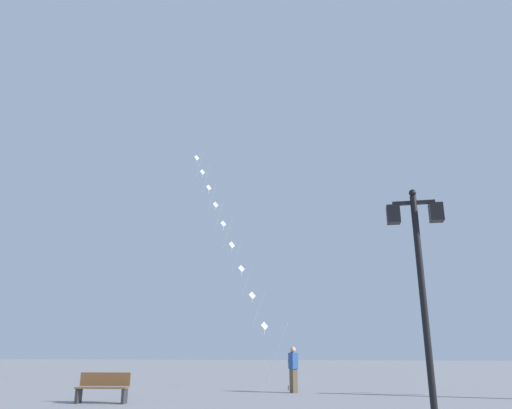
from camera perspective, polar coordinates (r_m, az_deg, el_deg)
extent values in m
plane|color=gray|center=(22.24, 9.45, -20.75)|extent=(160.00, 160.00, 0.00)
cylinder|color=black|center=(10.78, 19.28, -11.33)|extent=(0.14, 0.14, 4.81)
sphere|color=black|center=(11.27, 18.05, 1.31)|extent=(0.16, 0.16, 0.16)
cube|color=black|center=(11.20, 18.15, 0.19)|extent=(0.91, 0.08, 0.08)
cube|color=black|center=(11.08, 15.96, -1.17)|extent=(0.28, 0.28, 0.40)
cube|color=beige|center=(11.08, 15.96, -1.17)|extent=(0.19, 0.19, 0.30)
cube|color=black|center=(11.20, 20.56, -0.90)|extent=(0.28, 0.28, 0.40)
cube|color=beige|center=(11.20, 20.56, -0.90)|extent=(0.19, 0.19, 0.30)
cylinder|color=brown|center=(21.33, 3.88, -20.85)|extent=(0.06, 0.06, 0.18)
cylinder|color=silver|center=(22.19, 2.36, -17.27)|extent=(1.32, 1.67, 2.51)
cylinder|color=silver|center=(23.75, 0.26, -12.40)|extent=(0.82, 1.03, 1.55)
cylinder|color=silver|center=(25.07, -1.12, -9.11)|extent=(0.82, 1.03, 1.55)
cylinder|color=silver|center=(26.46, -2.33, -6.15)|extent=(0.82, 1.03, 1.55)
cylinder|color=silver|center=(27.94, -3.40, -3.50)|extent=(0.82, 1.03, 1.55)
cylinder|color=silver|center=(29.47, -4.36, -1.12)|extent=(0.82, 1.03, 1.55)
cylinder|color=silver|center=(31.06, -5.22, 1.03)|extent=(0.82, 1.03, 1.55)
cylinder|color=silver|center=(32.69, -6.00, 2.96)|extent=(0.82, 1.03, 1.55)
cylinder|color=silver|center=(34.36, -6.70, 4.71)|extent=(0.82, 1.03, 1.55)
cube|color=white|center=(23.14, 1.01, -14.17)|extent=(0.31, 0.23, 0.38)
cylinder|color=white|center=(23.12, 1.02, -14.85)|extent=(0.04, 0.05, 0.25)
cube|color=white|center=(24.40, -0.45, -10.71)|extent=(0.33, 0.20, 0.38)
cylinder|color=white|center=(24.37, -0.45, -11.31)|extent=(0.02, 0.03, 0.21)
cube|color=white|center=(25.76, -1.74, -7.59)|extent=(0.33, 0.20, 0.38)
cylinder|color=white|center=(25.71, -1.75, -8.19)|extent=(0.03, 0.04, 0.24)
cube|color=white|center=(27.19, -2.88, -4.79)|extent=(0.28, 0.27, 0.38)
cylinder|color=white|center=(27.14, -2.89, -5.35)|extent=(0.03, 0.03, 0.23)
cube|color=white|center=(28.70, -3.89, -2.28)|extent=(0.31, 0.23, 0.38)
cylinder|color=white|center=(28.62, -3.90, -2.83)|extent=(0.04, 0.05, 0.26)
cube|color=white|center=(30.26, -4.80, -0.02)|extent=(0.33, 0.21, 0.38)
cylinder|color=white|center=(30.18, -4.81, -0.48)|extent=(0.03, 0.04, 0.21)
cube|color=white|center=(31.87, -5.62, 2.02)|extent=(0.26, 0.29, 0.38)
cylinder|color=white|center=(31.78, -5.63, 1.54)|extent=(0.03, 0.03, 0.27)
cube|color=white|center=(33.52, -6.36, 3.86)|extent=(0.33, 0.21, 0.38)
cylinder|color=white|center=(33.42, -6.37, 3.41)|extent=(0.03, 0.03, 0.26)
cube|color=white|center=(35.21, -7.03, 5.52)|extent=(0.30, 0.24, 0.38)
cylinder|color=white|center=(35.11, -7.05, 5.10)|extent=(0.03, 0.04, 0.25)
cube|color=brown|center=(19.93, 4.47, -20.07)|extent=(0.33, 0.36, 0.90)
cube|color=#264C8C|center=(19.90, 4.42, -17.97)|extent=(0.41, 0.45, 0.60)
sphere|color=tan|center=(19.90, 4.40, -16.76)|extent=(0.22, 0.22, 0.22)
cylinder|color=#264C8C|center=(20.10, 4.11, -17.48)|extent=(0.29, 0.37, 0.50)
cube|color=brown|center=(16.54, -17.77, -19.98)|extent=(1.64, 0.62, 0.04)
cube|color=brown|center=(16.73, -17.42, -19.14)|extent=(1.59, 0.24, 0.40)
cube|color=#262628|center=(16.82, -20.28, -20.46)|extent=(0.13, 0.39, 0.45)
cube|color=#262628|center=(16.32, -15.32, -21.01)|extent=(0.13, 0.39, 0.45)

